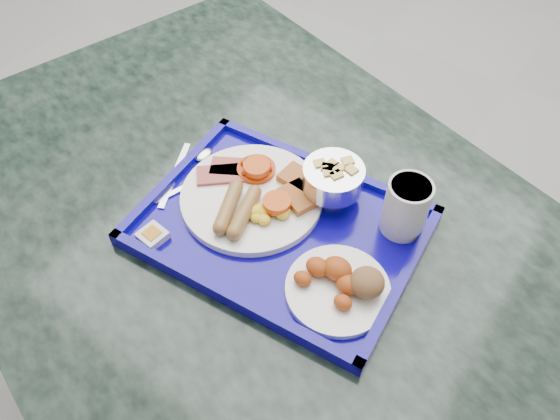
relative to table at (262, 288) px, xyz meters
The scene contains 10 objects.
floor 1.44m from the table, 118.36° to the left, with size 6.00×6.00×0.00m, color gray.
table is the anchor object (origin of this frame).
tray 0.23m from the table, ahead, with size 0.48×0.37×0.03m.
main_plate 0.24m from the table, 134.27° to the left, with size 0.24×0.24×0.04m.
bread_plate 0.31m from the table, 12.31° to the right, with size 0.16×0.16×0.05m.
fruit_bowl 0.30m from the table, 55.15° to the left, with size 0.10×0.10×0.07m.
juice_cup 0.37m from the table, 30.38° to the left, with size 0.07×0.07×0.10m.
spoon 0.28m from the table, 167.38° to the left, with size 0.07×0.16×0.01m.
knife 0.29m from the table, behind, with size 0.01×0.16×0.00m, color silver.
jam_packet 0.29m from the table, 129.80° to the right, with size 0.04×0.04×0.02m.
Camera 1 is at (0.98, -1.59, 1.55)m, focal length 35.00 mm.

